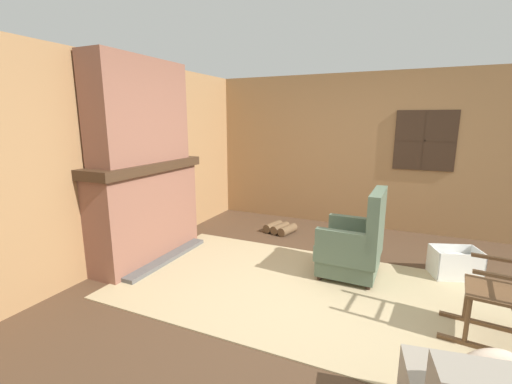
% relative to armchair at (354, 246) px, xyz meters
% --- Properties ---
extents(ground_plane, '(14.00, 14.00, 0.00)m').
position_rel_armchair_xyz_m(ground_plane, '(-0.22, -0.54, -0.36)').
color(ground_plane, '#4C3523').
extents(wood_panel_wall_left, '(0.06, 5.63, 2.50)m').
position_rel_armchair_xyz_m(wood_panel_wall_left, '(-2.76, -0.54, 0.88)').
color(wood_panel_wall_left, '#9E7247').
rests_on(wood_panel_wall_left, ground).
extents(wood_panel_wall_back, '(5.63, 0.09, 2.50)m').
position_rel_armchair_xyz_m(wood_panel_wall_back, '(-0.19, 2.01, 0.89)').
color(wood_panel_wall_back, '#9E7247').
rests_on(wood_panel_wall_back, ground).
extents(fireplace_hearth, '(0.64, 1.67, 1.25)m').
position_rel_armchair_xyz_m(fireplace_hearth, '(-2.50, -0.54, 0.26)').
color(fireplace_hearth, brown).
rests_on(fireplace_hearth, ground).
extents(chimney_breast, '(0.38, 1.38, 1.23)m').
position_rel_armchair_xyz_m(chimney_breast, '(-2.52, -0.54, 1.50)').
color(chimney_breast, brown).
rests_on(chimney_breast, fireplace_hearth).
extents(area_rug, '(3.88, 2.15, 0.01)m').
position_rel_armchair_xyz_m(area_rug, '(-0.45, -0.57, -0.36)').
color(area_rug, tan).
rests_on(area_rug, ground).
extents(armchair, '(0.68, 0.71, 1.02)m').
position_rel_armchair_xyz_m(armchair, '(0.00, 0.00, 0.00)').
color(armchair, '#516651').
rests_on(armchair, ground).
extents(rocking_chair, '(0.84, 0.50, 1.22)m').
position_rel_armchair_xyz_m(rocking_chair, '(1.28, -0.75, 0.05)').
color(rocking_chair, brown).
rests_on(rocking_chair, ground).
extents(firewood_stack, '(0.50, 0.46, 0.14)m').
position_rel_armchair_xyz_m(firewood_stack, '(-1.30, 1.11, -0.30)').
color(firewood_stack, brown).
rests_on(firewood_stack, ground).
extents(laundry_basket, '(0.58, 0.47, 0.34)m').
position_rel_armchair_xyz_m(laundry_basket, '(1.06, 0.45, -0.19)').
color(laundry_basket, white).
rests_on(laundry_basket, ground).
extents(oil_lamp_vase, '(0.12, 0.12, 0.31)m').
position_rel_armchair_xyz_m(oil_lamp_vase, '(-2.56, -0.86, 1.00)').
color(oil_lamp_vase, '#47708E').
rests_on(oil_lamp_vase, fireplace_hearth).
extents(storage_case, '(0.15, 0.26, 0.12)m').
position_rel_armchair_xyz_m(storage_case, '(-2.56, -0.19, 0.95)').
color(storage_case, gray).
rests_on(storage_case, fireplace_hearth).
extents(decorative_plate_on_mantel, '(0.06, 0.25, 0.24)m').
position_rel_armchair_xyz_m(decorative_plate_on_mantel, '(-2.58, -0.62, 1.01)').
color(decorative_plate_on_mantel, '#336093').
rests_on(decorative_plate_on_mantel, fireplace_hearth).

